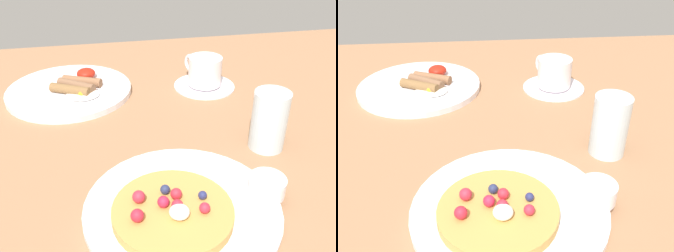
# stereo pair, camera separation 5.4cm
# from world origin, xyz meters

# --- Properties ---
(ground_plane) EXTENTS (1.93, 1.14, 0.03)m
(ground_plane) POSITION_xyz_m (0.00, 0.00, -0.01)
(ground_plane) COLOR #9E704E
(pancake_plate) EXTENTS (0.27, 0.27, 0.01)m
(pancake_plate) POSITION_xyz_m (0.04, -0.17, 0.01)
(pancake_plate) COLOR white
(pancake_plate) RESTS_ON ground_plane
(pancake_with_berries) EXTENTS (0.16, 0.16, 0.03)m
(pancake_with_berries) POSITION_xyz_m (0.02, -0.19, 0.02)
(pancake_with_berries) COLOR tan
(pancake_with_berries) RESTS_ON pancake_plate
(syrup_ramekin) EXTENTS (0.05, 0.05, 0.03)m
(syrup_ramekin) POSITION_xyz_m (0.16, -0.17, 0.03)
(syrup_ramekin) COLOR white
(syrup_ramekin) RESTS_ON pancake_plate
(breakfast_plate) EXTENTS (0.27, 0.27, 0.01)m
(breakfast_plate) POSITION_xyz_m (-0.12, 0.24, 0.01)
(breakfast_plate) COLOR white
(breakfast_plate) RESTS_ON ground_plane
(fried_breakfast) EXTENTS (0.11, 0.14, 0.03)m
(fried_breakfast) POSITION_xyz_m (-0.10, 0.24, 0.02)
(fried_breakfast) COLOR #8C5F40
(fried_breakfast) RESTS_ON breakfast_plate
(coffee_saucer) EXTENTS (0.14, 0.14, 0.01)m
(coffee_saucer) POSITION_xyz_m (0.18, 0.22, 0.00)
(coffee_saucer) COLOR white
(coffee_saucer) RESTS_ON ground_plane
(coffee_cup) EXTENTS (0.08, 0.10, 0.06)m
(coffee_cup) POSITION_xyz_m (0.18, 0.22, 0.04)
(coffee_cup) COLOR white
(coffee_cup) RESTS_ON coffee_saucer
(water_glass) EXTENTS (0.06, 0.06, 0.10)m
(water_glass) POSITION_xyz_m (0.22, -0.04, 0.05)
(water_glass) COLOR silver
(water_glass) RESTS_ON ground_plane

